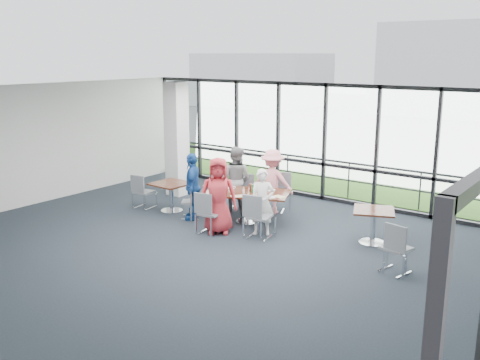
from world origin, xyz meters
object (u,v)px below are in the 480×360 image
Objects in this scene: structural_column at (177,139)px; diner_far_left at (236,179)px; chair_main_fl at (239,193)px; chair_spare_la at (144,192)px; chair_spare_r at (396,248)px; diner_near_right at (262,202)px; side_table_left at (171,187)px; diner_end at (193,186)px; diner_far_right at (272,182)px; chair_main_nl at (211,213)px; main_table at (248,197)px; diner_near_left at (218,196)px; chair_spare_lb at (214,186)px; side_table_right at (374,215)px; chair_main_fr at (275,193)px; chair_main_end at (190,202)px; chair_main_nr at (260,217)px.

structural_column reaches higher than diner_far_left.
diner_far_left is at bearing 73.48° from chair_main_fl.
chair_spare_r is (6.85, -0.20, 0.04)m from chair_spare_la.
structural_column reaches higher than diner_near_right.
diner_near_right is at bearing -20.13° from structural_column.
diner_near_right reaches higher than side_table_left.
diner_end is at bearing -169.82° from chair_spare_r.
diner_near_right is 1.69× the size of chair_spare_la.
diner_far_left is at bearing 12.58° from diner_far_right.
chair_main_nl is 2.01m from chair_main_fl.
structural_column is 1.89× the size of diner_far_left.
structural_column is 3.29m from diner_far_right.
diner_near_left is at bearing -116.97° from main_table.
side_table_left is 0.95× the size of chair_spare_r.
diner_near_right reaches higher than chair_spare_la.
diner_far_left is 0.43m from chair_main_fl.
side_table_left is at bearing 86.90° from chair_spare_lb.
side_table_right is 0.66× the size of diner_far_right.
chair_spare_lb is (-1.84, -0.22, -0.04)m from chair_main_fr.
diner_near_right is at bearing -7.30° from chair_spare_la.
chair_main_fr is at bearing -101.21° from diner_far_right.
chair_spare_la is (-2.10, -1.20, -0.41)m from diner_far_left.
chair_spare_la is at bearing -123.59° from diner_end.
chair_spare_la is at bearing 21.11° from diner_far_left.
diner_end reaches higher than chair_main_fr.
chair_spare_r reaches higher than chair_spare_lb.
side_table_right is at bearing 141.13° from chair_spare_r.
diner_near_right reaches higher than chair_spare_r.
chair_main_fr reaches higher than chair_spare_lb.
chair_main_fr is (2.13, 1.57, -0.15)m from side_table_left.
structural_column is 1.96× the size of diner_far_right.
side_table_left is at bearing 126.69° from diner_near_left.
side_table_left is 0.97× the size of chair_main_nl.
diner_far_left is at bearing 119.63° from chair_main_end.
structural_column is 3.72m from diner_near_left.
chair_spare_lb is (-2.58, 1.42, -0.29)m from diner_near_right.
chair_main_fr is 1.02× the size of chair_spare_r.
chair_main_end is 0.87× the size of chair_spare_r.
structural_column reaches higher than side_table_right.
structural_column reaches higher than chair_main_fl.
structural_column is at bearing 90.63° from chair_spare_la.
chair_main_fr is at bearing 102.13° from chair_main_nr.
diner_far_right is 1.68× the size of chair_main_nr.
diner_far_right is 1.81× the size of chair_main_fl.
main_table is at bearing 79.44° from diner_end.
side_table_right is at bearing -4.99° from structural_column.
structural_column reaches higher than chair_main_fr.
chair_spare_r is at bearing -13.97° from structural_column.
diner_near_right reaches higher than chair_main_nl.
chair_main_nl is at bearing -162.43° from chair_spare_r.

